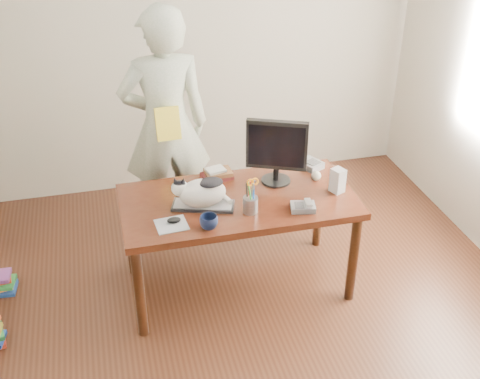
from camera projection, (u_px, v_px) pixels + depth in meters
The scene contains 16 objects.
room at pixel (264, 161), 3.29m from camera, with size 4.50×4.50×4.50m.
desk at pixel (236, 211), 4.24m from camera, with size 1.60×0.80×0.75m.
keyboard at pixel (203, 205), 4.00m from camera, with size 0.44×0.28×0.02m.
cat at pixel (201, 192), 3.94m from camera, with size 0.40×0.28×0.23m.
monitor at pixel (277, 149), 4.14m from camera, with size 0.41×0.27×0.48m.
pen_cup at pixel (251, 203), 3.92m from camera, with size 0.11×0.11×0.25m.
mousepad at pixel (171, 225), 3.82m from camera, with size 0.21×0.20×0.00m.
mouse at pixel (174, 220), 3.83m from camera, with size 0.09×0.06×0.04m.
coffee_mug at pixel (209, 222), 3.77m from camera, with size 0.12×0.12×0.09m, color black.
phone at pixel (303, 207), 3.96m from camera, with size 0.18×0.15×0.07m.
speaker at pixel (338, 180), 4.13m from camera, with size 0.11×0.11×0.17m.
baseball at pixel (316, 176), 4.30m from camera, with size 0.07×0.07×0.07m.
book_stack at pixel (217, 174), 4.32m from camera, with size 0.23×0.19×0.08m.
calculator at pixel (310, 164), 4.47m from camera, with size 0.20×0.22×0.05m.
person at pixel (166, 127), 4.62m from camera, with size 0.69×0.45×1.89m, color silver.
held_book at pixel (168, 124), 4.43m from camera, with size 0.18×0.11×0.25m.
Camera 1 is at (-0.84, -2.79, 2.90)m, focal length 45.00 mm.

